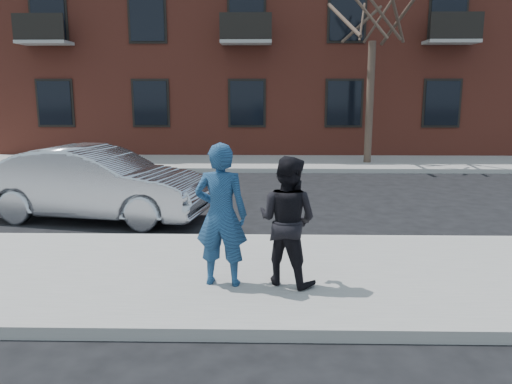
{
  "coord_description": "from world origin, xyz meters",
  "views": [
    {
      "loc": [
        0.87,
        -6.87,
        2.61
      ],
      "look_at": [
        0.72,
        0.4,
        1.15
      ],
      "focal_mm": 35.0,
      "sensor_mm": 36.0,
      "label": 1
    }
  ],
  "objects_px": {
    "street_tree": "(374,5)",
    "silver_sedan": "(96,183)",
    "man_peacoat": "(287,221)",
    "man_hoodie": "(221,215)"
  },
  "relations": [
    {
      "from": "silver_sedan",
      "to": "man_peacoat",
      "type": "relative_size",
      "value": 2.76
    },
    {
      "from": "silver_sedan",
      "to": "man_hoodie",
      "type": "xyz_separation_m",
      "value": [
        2.96,
        -3.91,
        0.32
      ]
    },
    {
      "from": "street_tree",
      "to": "man_peacoat",
      "type": "height_order",
      "value": "street_tree"
    },
    {
      "from": "silver_sedan",
      "to": "man_peacoat",
      "type": "bearing_deg",
      "value": -125.31
    },
    {
      "from": "street_tree",
      "to": "silver_sedan",
      "type": "bearing_deg",
      "value": -132.56
    },
    {
      "from": "man_hoodie",
      "to": "silver_sedan",
      "type": "bearing_deg",
      "value": -46.36
    },
    {
      "from": "street_tree",
      "to": "man_hoodie",
      "type": "relative_size",
      "value": 3.67
    },
    {
      "from": "street_tree",
      "to": "man_peacoat",
      "type": "xyz_separation_m",
      "value": [
        -3.36,
        -11.65,
        -4.54
      ]
    },
    {
      "from": "street_tree",
      "to": "silver_sedan",
      "type": "relative_size",
      "value": 1.47
    },
    {
      "from": "man_peacoat",
      "to": "silver_sedan",
      "type": "bearing_deg",
      "value": -16.5
    }
  ]
}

